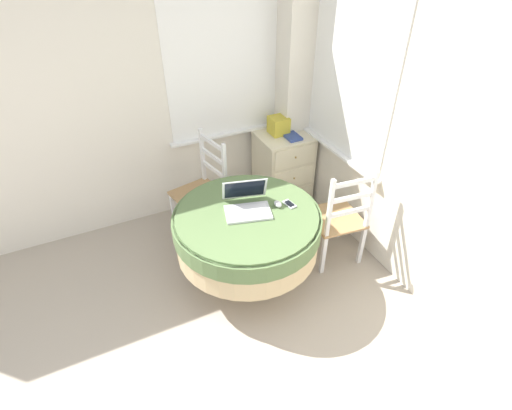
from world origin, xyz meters
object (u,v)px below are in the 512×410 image
(computer_mouse, at_px, (278,204))
(dining_chair_near_right_window, at_px, (338,219))
(round_dining_table, at_px, (247,229))
(book_on_cabinet, at_px, (291,136))
(laptop, at_px, (247,204))
(dining_chair_near_back_window, at_px, (203,190))
(corner_cabinet, at_px, (283,166))
(storage_box, at_px, (279,125))
(cell_phone, at_px, (289,204))

(computer_mouse, height_order, dining_chair_near_right_window, dining_chair_near_right_window)
(round_dining_table, relative_size, book_on_cabinet, 4.72)
(laptop, xyz_separation_m, dining_chair_near_back_window, (-0.11, 0.79, -0.33))
(corner_cabinet, distance_m, storage_box, 0.47)
(laptop, distance_m, storage_box, 1.29)
(computer_mouse, bearing_deg, laptop, 163.32)
(round_dining_table, distance_m, computer_mouse, 0.31)
(cell_phone, bearing_deg, corner_cabinet, 63.10)
(laptop, relative_size, cell_phone, 3.30)
(round_dining_table, xyz_separation_m, computer_mouse, (0.26, -0.02, 0.18))
(dining_chair_near_right_window, xyz_separation_m, corner_cabinet, (0.05, 1.08, -0.07))
(dining_chair_near_right_window, xyz_separation_m, storage_box, (0.00, 1.13, 0.39))
(laptop, height_order, book_on_cabinet, laptop)
(dining_chair_near_back_window, bearing_deg, book_on_cabinet, 4.95)
(laptop, bearing_deg, dining_chair_near_right_window, -9.30)
(cell_phone, relative_size, storage_box, 0.70)
(dining_chair_near_back_window, distance_m, corner_cabinet, 0.98)
(laptop, relative_size, dining_chair_near_right_window, 0.43)
(dining_chair_near_right_window, bearing_deg, round_dining_table, 174.26)
(computer_mouse, distance_m, book_on_cabinet, 1.15)
(cell_phone, height_order, dining_chair_near_back_window, dining_chair_near_back_window)
(laptop, height_order, computer_mouse, laptop)
(laptop, xyz_separation_m, book_on_cabinet, (0.89, 0.88, -0.01))
(computer_mouse, xyz_separation_m, dining_chair_near_right_window, (0.57, -0.06, -0.30))
(cell_phone, relative_size, book_on_cabinet, 0.51)
(dining_chair_near_back_window, distance_m, storage_box, 1.02)
(computer_mouse, bearing_deg, cell_phone, -13.26)
(round_dining_table, height_order, dining_chair_near_back_window, dining_chair_near_back_window)
(computer_mouse, xyz_separation_m, corner_cabinet, (0.62, 1.02, -0.37))
(laptop, bearing_deg, round_dining_table, -114.77)
(round_dining_table, bearing_deg, cell_phone, -7.05)
(book_on_cabinet, bearing_deg, dining_chair_near_back_window, -175.05)
(laptop, distance_m, cell_phone, 0.34)
(dining_chair_near_back_window, xyz_separation_m, dining_chair_near_right_window, (0.92, -0.92, 0.00))
(corner_cabinet, xyz_separation_m, storage_box, (-0.04, 0.05, 0.47))
(cell_phone, bearing_deg, laptop, 164.27)
(cell_phone, bearing_deg, round_dining_table, 172.95)
(cell_phone, bearing_deg, dining_chair_near_right_window, -4.77)
(dining_chair_near_right_window, distance_m, book_on_cabinet, 1.06)
(round_dining_table, bearing_deg, dining_chair_near_right_window, -5.74)
(storage_box, xyz_separation_m, book_on_cabinet, (0.08, -0.12, -0.08))
(computer_mouse, bearing_deg, corner_cabinet, 58.64)
(round_dining_table, height_order, corner_cabinet, corner_cabinet)
(laptop, relative_size, corner_cabinet, 0.55)
(storage_box, bearing_deg, computer_mouse, -118.40)
(computer_mouse, bearing_deg, storage_box, 61.60)
(dining_chair_near_right_window, height_order, storage_box, dining_chair_near_right_window)
(laptop, relative_size, storage_box, 2.30)
(computer_mouse, distance_m, dining_chair_near_right_window, 0.65)
(dining_chair_near_back_window, bearing_deg, computer_mouse, -68.18)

